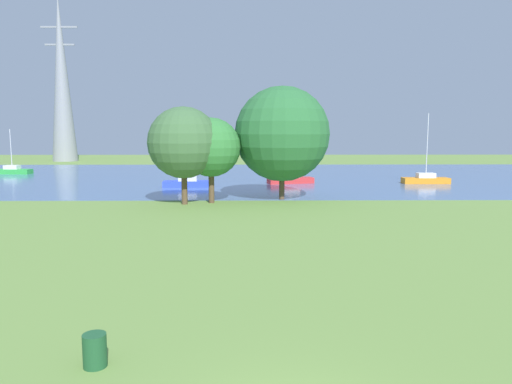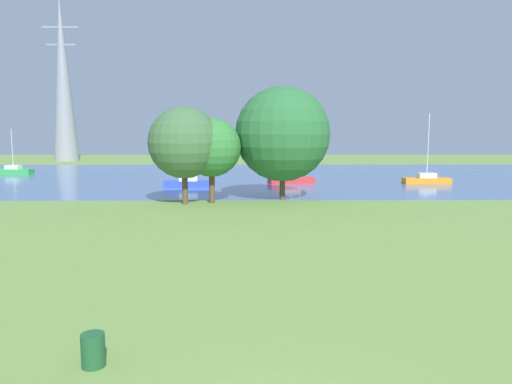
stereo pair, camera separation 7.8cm
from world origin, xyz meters
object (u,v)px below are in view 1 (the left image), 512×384
Objects in this scene: sailboat_green at (12,170)px; sailboat_orange at (426,179)px; sailboat_red at (290,179)px; tree_west_far at (184,143)px; sailboat_blue at (188,183)px; tree_west_near at (282,134)px; litter_bin at (95,350)px; tree_east_far at (211,147)px; electricity_pylon at (62,78)px.

sailboat_orange is at bearing -13.45° from sailboat_green.
sailboat_red is at bearing -18.29° from sailboat_green.
sailboat_red is 17.38m from tree_west_far.
sailboat_green is 0.89× the size of sailboat_red.
sailboat_blue is 0.60× the size of tree_west_near.
sailboat_blue is at bearing 96.12° from tree_west_far.
litter_bin is 26.22m from tree_east_far.
sailboat_orange is 0.99× the size of tree_west_far.
sailboat_orange is 27.54m from tree_west_far.
electricity_pylon reaches higher than sailboat_red.
tree_west_near reaches higher than litter_bin.
sailboat_orange is 0.25× the size of electricity_pylon.
tree_west_far is 59.91m from electricity_pylon.
sailboat_orange is 65.85m from electricity_pylon.
electricity_pylon reaches higher than tree_east_far.
sailboat_green is 36.41m from tree_west_far.
tree_west_far is 7.95m from tree_west_near.
electricity_pylon is (-36.17, 49.16, 9.46)m from tree_west_near.
tree_west_near is (6.22, 27.71, 4.87)m from litter_bin.
sailboat_blue is at bearing -30.95° from sailboat_green.
sailboat_red is 55.16m from electricity_pylon.
sailboat_green is 0.87× the size of tree_east_far.
sailboat_blue is 0.74× the size of tree_west_far.
tree_west_far is at bearing -160.63° from tree_east_far.
sailboat_blue is at bearing -163.25° from sailboat_red.
sailboat_orange is 20.14m from tree_west_near.
tree_east_far is 60.36m from electricity_pylon.
sailboat_blue is 51.08m from electricity_pylon.
tree_west_far is 1.12× the size of tree_east_far.
sailboat_green is at bearing -83.19° from electricity_pylon.
sailboat_red is at bearing 56.94° from tree_west_far.
tree_west_near reaches higher than sailboat_red.
tree_west_near is (8.71, -8.53, 4.82)m from sailboat_blue.
tree_west_far is (-1.30, 25.23, 4.24)m from litter_bin.
tree_east_far is at bearing -72.95° from sailboat_blue.
electricity_pylon is (-3.11, 26.03, 14.28)m from sailboat_green.
sailboat_blue is at bearing 107.05° from tree_east_far.
tree_west_near is at bearing -144.25° from sailboat_orange.
sailboat_blue reaches higher than litter_bin.
tree_west_far reaches higher than tree_east_far.
tree_east_far is (1.98, 0.70, -0.38)m from tree_west_far.
litter_bin is at bearing -101.34° from sailboat_red.
sailboat_orange is at bearing 60.55° from litter_bin.
sailboat_orange is at bearing 30.73° from tree_west_far.
sailboat_orange is 1.12× the size of tree_east_far.
tree_west_near is at bearing 17.86° from tree_east_far.
sailboat_green is at bearing 134.91° from tree_west_far.
tree_west_far is 2.14m from tree_east_far.
electricity_pylon is at bearing 126.34° from tree_west_near.
tree_west_far reaches higher than sailboat_blue.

